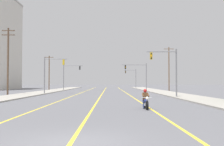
% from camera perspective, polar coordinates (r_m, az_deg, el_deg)
% --- Properties ---
extents(ground_plane, '(400.00, 400.00, 0.00)m').
position_cam_1_polar(ground_plane, '(9.45, -8.37, -13.87)').
color(ground_plane, '#5B5B60').
extents(lane_stripe_center, '(0.16, 100.00, 0.01)m').
position_cam_1_polar(lane_stripe_center, '(54.20, -1.83, -3.95)').
color(lane_stripe_center, yellow).
rests_on(lane_stripe_center, ground).
extents(lane_stripe_left, '(0.16, 100.00, 0.01)m').
position_cam_1_polar(lane_stripe_left, '(54.44, -6.04, -3.93)').
color(lane_stripe_left, yellow).
rests_on(lane_stripe_left, ground).
extents(lane_stripe_right, '(0.16, 100.00, 0.01)m').
position_cam_1_polar(lane_stripe_right, '(54.27, 2.71, -3.94)').
color(lane_stripe_right, yellow).
rests_on(lane_stripe_right, ground).
extents(sidewalk_kerb_right, '(4.40, 110.00, 0.14)m').
position_cam_1_polar(sidewalk_kerb_right, '(50.21, 11.12, -4.00)').
color(sidewalk_kerb_right, '#9E998E').
rests_on(sidewalk_kerb_right, ground).
extents(sidewalk_kerb_left, '(4.40, 110.00, 0.14)m').
position_cam_1_polar(sidewalk_kerb_left, '(50.78, -14.90, -3.95)').
color(sidewalk_kerb_left, '#9E998E').
rests_on(sidewalk_kerb_left, ground).
extents(motorcycle_with_rider, '(0.70, 2.19, 1.46)m').
position_cam_1_polar(motorcycle_with_rider, '(20.79, 6.84, -5.67)').
color(motorcycle_with_rider, black).
rests_on(motorcycle_with_rider, ground).
extents(traffic_signal_near_right, '(3.84, 0.37, 6.20)m').
position_cam_1_polar(traffic_signal_near_right, '(36.25, 11.33, 1.43)').
color(traffic_signal_near_right, slate).
rests_on(traffic_signal_near_right, ground).
extents(traffic_signal_near_left, '(3.86, 0.39, 6.20)m').
position_cam_1_polar(traffic_signal_near_left, '(47.79, -12.34, 0.65)').
color(traffic_signal_near_left, slate).
rests_on(traffic_signal_near_left, ground).
extents(traffic_signal_mid_right, '(5.61, 0.53, 6.20)m').
position_cam_1_polar(traffic_signal_mid_right, '(62.83, 5.53, 0.12)').
color(traffic_signal_mid_right, slate).
rests_on(traffic_signal_mid_right, ground).
extents(traffic_signal_mid_left, '(4.56, 0.37, 6.20)m').
position_cam_1_polar(traffic_signal_mid_left, '(66.38, -8.73, -0.03)').
color(traffic_signal_mid_left, slate).
rests_on(traffic_signal_mid_left, ground).
extents(traffic_signal_far_right, '(4.00, 0.41, 6.20)m').
position_cam_1_polar(traffic_signal_far_right, '(91.00, 4.17, -0.56)').
color(traffic_signal_far_right, slate).
rests_on(traffic_signal_far_right, ground).
extents(utility_pole_left_near, '(1.99, 0.26, 10.14)m').
position_cam_1_polar(utility_pole_left_near, '(44.95, -20.41, 2.65)').
color(utility_pole_left_near, '#4C3828').
rests_on(utility_pole_left_near, ground).
extents(utility_pole_right_far, '(2.23, 0.26, 9.93)m').
position_cam_1_polar(utility_pole_right_far, '(64.89, 11.51, 1.15)').
color(utility_pole_right_far, brown).
rests_on(utility_pole_right_far, ground).
extents(utility_pole_left_far, '(2.24, 0.26, 8.87)m').
position_cam_1_polar(utility_pole_left_far, '(74.98, -12.68, 0.22)').
color(utility_pole_left_far, brown).
rests_on(utility_pole_left_far, ground).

